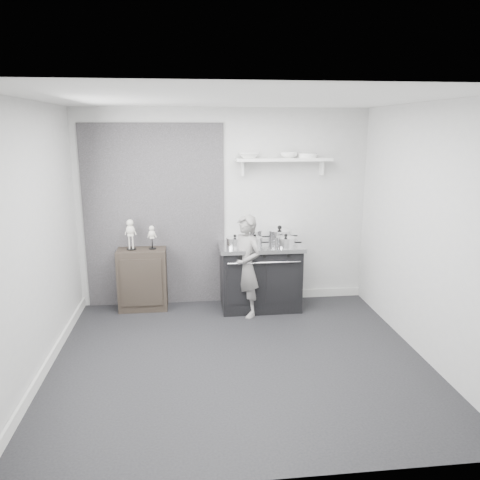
{
  "coord_description": "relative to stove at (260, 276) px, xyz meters",
  "views": [
    {
      "loc": [
        -0.5,
        -4.58,
        2.43
      ],
      "look_at": [
        0.13,
        0.95,
        1.09
      ],
      "focal_mm": 35.0,
      "sensor_mm": 36.0,
      "label": 1
    }
  ],
  "objects": [
    {
      "name": "room_shell",
      "position": [
        -0.55,
        -1.33,
        1.19
      ],
      "size": [
        4.02,
        3.62,
        2.71
      ],
      "color": "#B4B4B1",
      "rests_on": "ground"
    },
    {
      "name": "pot_back_left",
      "position": [
        -0.08,
        0.1,
        0.54
      ],
      "size": [
        0.32,
        0.23,
        0.22
      ],
      "color": "silver",
      "rests_on": "stove"
    },
    {
      "name": "skeleton_torso",
      "position": [
        -1.45,
        0.13,
        0.57
      ],
      "size": [
        0.1,
        0.07,
        0.37
      ],
      "primitive_type": null,
      "color": "beige",
      "rests_on": "side_cabinet"
    },
    {
      "name": "bowl_large",
      "position": [
        -0.14,
        0.19,
        1.62
      ],
      "size": [
        0.28,
        0.28,
        0.07
      ],
      "primitive_type": "imported",
      "color": "white",
      "rests_on": "wall_shelf"
    },
    {
      "name": "pot_front_center",
      "position": [
        -0.09,
        -0.13,
        0.51
      ],
      "size": [
        0.28,
        0.2,
        0.17
      ],
      "color": "silver",
      "rests_on": "stove"
    },
    {
      "name": "ground",
      "position": [
        -0.46,
        -1.48,
        -0.45
      ],
      "size": [
        4.0,
        4.0,
        0.0
      ],
      "primitive_type": "plane",
      "color": "black",
      "rests_on": "ground"
    },
    {
      "name": "stove",
      "position": [
        0.0,
        0.0,
        0.0
      ],
      "size": [
        1.12,
        0.7,
        0.9
      ],
      "color": "black",
      "rests_on": "ground"
    },
    {
      "name": "bowl_small",
      "position": [
        0.41,
        0.19,
        1.62
      ],
      "size": [
        0.24,
        0.24,
        0.07
      ],
      "primitive_type": "imported",
      "color": "white",
      "rests_on": "wall_shelf"
    },
    {
      "name": "pot_back_right",
      "position": [
        0.29,
        0.13,
        0.53
      ],
      "size": [
        0.43,
        0.34,
        0.23
      ],
      "color": "silver",
      "rests_on": "stove"
    },
    {
      "name": "skeleton_full",
      "position": [
        -1.73,
        0.13,
        0.63
      ],
      "size": [
        0.13,
        0.09,
        0.48
      ],
      "primitive_type": null,
      "color": "beige",
      "rests_on": "side_cabinet"
    },
    {
      "name": "child",
      "position": [
        -0.23,
        -0.25,
        0.22
      ],
      "size": [
        0.55,
        0.59,
        1.35
      ],
      "primitive_type": "imported",
      "rotation": [
        0.0,
        0.0,
        -0.95
      ],
      "color": "slate",
      "rests_on": "ground"
    },
    {
      "name": "wall_shelf",
      "position": [
        0.34,
        0.2,
        1.56
      ],
      "size": [
        1.3,
        0.26,
        0.24
      ],
      "color": "silver",
      "rests_on": "room_shell"
    },
    {
      "name": "pot_front_left",
      "position": [
        -0.36,
        -0.11,
        0.51
      ],
      "size": [
        0.32,
        0.23,
        0.17
      ],
      "color": "silver",
      "rests_on": "stove"
    },
    {
      "name": "plate_stack",
      "position": [
        0.66,
        0.19,
        1.62
      ],
      "size": [
        0.26,
        0.26,
        0.06
      ],
      "primitive_type": "cylinder",
      "color": "white",
      "rests_on": "wall_shelf"
    },
    {
      "name": "side_cabinet",
      "position": [
        -1.6,
        0.13,
        -0.03
      ],
      "size": [
        0.65,
        0.38,
        0.84
      ],
      "primitive_type": "cube",
      "color": "black",
      "rests_on": "ground"
    },
    {
      "name": "pot_front_right",
      "position": [
        0.31,
        -0.19,
        0.52
      ],
      "size": [
        0.34,
        0.25,
        0.18
      ],
      "color": "silver",
      "rests_on": "stove"
    }
  ]
}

